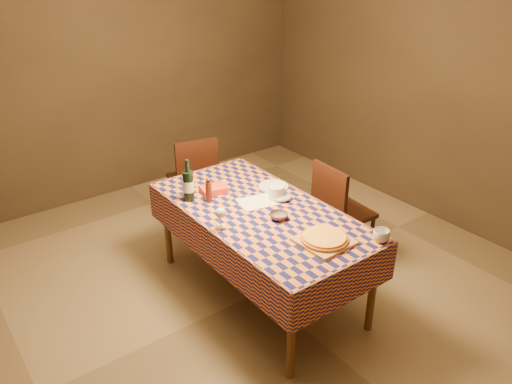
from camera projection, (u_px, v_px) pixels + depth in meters
room at (260, 137)px, 3.50m from camera, size 5.00×5.10×2.70m
dining_table at (260, 219)px, 3.79m from camera, size 0.94×1.84×0.77m
cutting_board at (324, 241)px, 3.34m from camera, size 0.34×0.34×0.02m
pizza at (324, 238)px, 3.33m from camera, size 0.35×0.35×0.03m
pepper_mill at (209, 191)px, 3.84m from camera, size 0.06×0.06×0.21m
bowl at (279, 216)px, 3.63m from camera, size 0.16×0.16×0.04m
wine_glass at (221, 214)px, 3.48m from camera, size 0.08×0.08×0.15m
wine_bottle at (188, 185)px, 3.85m from camera, size 0.11×0.11×0.34m
deli_tub at (277, 192)px, 3.90m from camera, size 0.14×0.14×0.11m
takeout_container at (214, 189)px, 4.01m from camera, size 0.23×0.18×0.05m
white_plate at (273, 186)px, 4.11m from camera, size 0.30×0.30×0.01m
tumbler at (381, 236)px, 3.34m from camera, size 0.14×0.14×0.09m
flour_patch at (258, 202)px, 3.87m from camera, size 0.32×0.27×0.00m
flour_bag at (283, 197)px, 3.89m from camera, size 0.16×0.12×0.05m
chair_far at (194, 176)px, 4.91m from camera, size 0.50×0.51×0.93m
chair_right at (338, 208)px, 4.31m from camera, size 0.45×0.45×0.93m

